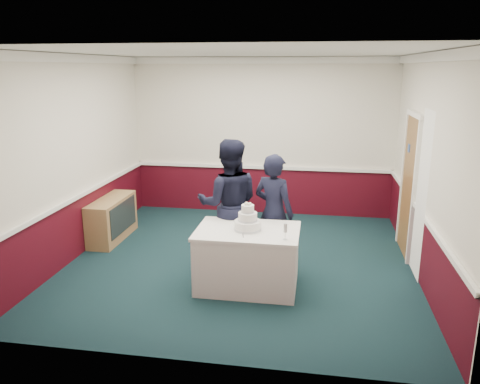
% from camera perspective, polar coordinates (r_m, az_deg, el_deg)
% --- Properties ---
extents(ground, '(5.00, 5.00, 0.00)m').
position_cam_1_polar(ground, '(7.06, 0.06, -8.45)').
color(ground, '#12282D').
rests_on(ground, ground).
extents(room_shell, '(5.00, 5.00, 3.00)m').
position_cam_1_polar(room_shell, '(7.12, 1.50, 8.20)').
color(room_shell, silver).
rests_on(room_shell, ground).
extents(sideboard, '(0.41, 1.20, 0.70)m').
position_cam_1_polar(sideboard, '(8.12, -15.32, -3.18)').
color(sideboard, '#A4874F').
rests_on(sideboard, ground).
extents(cake_table, '(1.32, 0.92, 0.79)m').
position_cam_1_polar(cake_table, '(6.15, 0.92, -8.02)').
color(cake_table, white).
rests_on(cake_table, ground).
extents(wedding_cake, '(0.35, 0.35, 0.36)m').
position_cam_1_polar(wedding_cake, '(5.98, 0.94, -3.61)').
color(wedding_cake, white).
rests_on(wedding_cake, cake_table).
extents(cake_knife, '(0.06, 0.22, 0.00)m').
position_cam_1_polar(cake_knife, '(5.83, 0.35, -5.22)').
color(cake_knife, silver).
rests_on(cake_knife, cake_table).
extents(champagne_flute, '(0.05, 0.05, 0.21)m').
position_cam_1_polar(champagne_flute, '(5.66, 5.55, -4.49)').
color(champagne_flute, silver).
rests_on(champagne_flute, cake_table).
extents(person_man, '(1.01, 0.85, 1.86)m').
position_cam_1_polar(person_man, '(6.64, -1.37, -1.46)').
color(person_man, black).
rests_on(person_man, ground).
extents(person_woman, '(0.73, 0.63, 1.68)m').
position_cam_1_polar(person_woman, '(6.56, 4.12, -2.53)').
color(person_woman, black).
rests_on(person_woman, ground).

